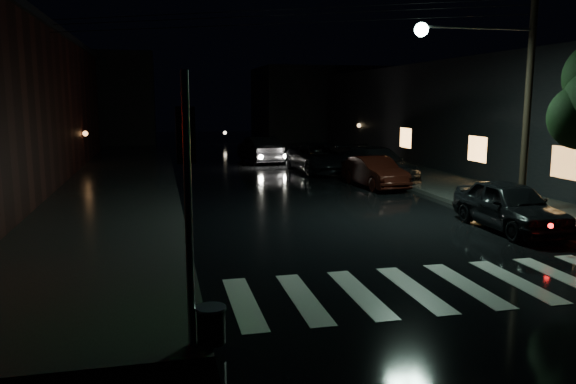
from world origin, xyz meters
TOP-DOWN VIEW (x-y plane):
  - ground at (0.00, 0.00)m, footprint 120.00×120.00m
  - sidewalk_left at (-5.00, 14.00)m, footprint 6.00×44.00m
  - sidewalk_right at (10.00, 14.00)m, footprint 4.00×44.00m
  - building_right at (17.00, 18.00)m, footprint 10.00×40.00m
  - building_far_left at (-10.00, 45.00)m, footprint 14.00×10.00m
  - building_far_right at (14.00, 45.00)m, footprint 14.00×10.00m
  - crosswalk at (3.00, 0.50)m, footprint 9.00×3.00m
  - signal_pole_corner at (-2.14, -1.46)m, footprint 0.68×0.61m
  - utility_pole at (8.83, 7.00)m, footprint 4.92×0.44m
  - parked_car_a at (7.60, 4.90)m, footprint 1.83×4.42m
  - parked_car_b at (6.70, 13.66)m, footprint 1.86×4.35m
  - parked_car_c at (7.60, 15.70)m, footprint 2.95×5.83m
  - parked_car_d at (5.80, 19.28)m, footprint 2.92×5.71m
  - oncoming_car at (3.42, 24.73)m, footprint 2.23×5.12m

SIDE VIEW (x-z plane):
  - ground at x=0.00m, z-range 0.00..0.00m
  - crosswalk at x=3.00m, z-range 0.00..0.01m
  - sidewalk_left at x=-5.00m, z-range 0.00..0.15m
  - sidewalk_right at x=10.00m, z-range 0.00..0.15m
  - parked_car_b at x=6.70m, z-range 0.00..1.39m
  - parked_car_a at x=7.60m, z-range 0.00..1.50m
  - parked_car_d at x=5.80m, z-range 0.00..1.54m
  - parked_car_c at x=7.60m, z-range 0.00..1.62m
  - oncoming_car at x=3.42m, z-range 0.00..1.64m
  - signal_pole_corner at x=-2.14m, z-range -0.56..3.64m
  - building_right at x=17.00m, z-range 0.00..6.00m
  - building_far_right at x=14.00m, z-range 0.00..7.00m
  - building_far_left at x=-10.00m, z-range 0.00..8.00m
  - utility_pole at x=8.83m, z-range 0.60..8.60m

